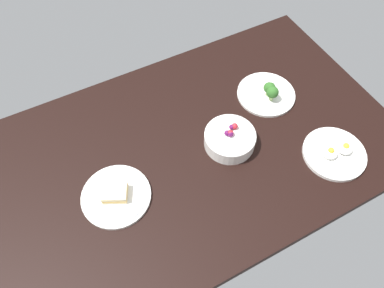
{
  "coord_description": "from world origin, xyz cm",
  "views": [
    {
      "loc": [
        -30.21,
        -57.41,
        105.04
      ],
      "look_at": [
        0.0,
        0.0,
        6.0
      ],
      "focal_mm": 33.53,
      "sensor_mm": 36.0,
      "label": 1
    }
  ],
  "objects_px": {
    "plate_eggs": "(335,153)",
    "plate_sandwich": "(116,195)",
    "plate_broccoli": "(267,93)",
    "bowl_berries": "(230,139)"
  },
  "relations": [
    {
      "from": "plate_eggs",
      "to": "plate_sandwich",
      "type": "distance_m",
      "value": 0.72
    },
    {
      "from": "plate_eggs",
      "to": "plate_sandwich",
      "type": "xyz_separation_m",
      "value": [
        -0.69,
        0.19,
        -0.0
      ]
    },
    {
      "from": "plate_eggs",
      "to": "plate_broccoli",
      "type": "bearing_deg",
      "value": 99.44
    },
    {
      "from": "plate_eggs",
      "to": "plate_sandwich",
      "type": "relative_size",
      "value": 0.96
    },
    {
      "from": "plate_sandwich",
      "to": "plate_broccoli",
      "type": "distance_m",
      "value": 0.65
    },
    {
      "from": "plate_eggs",
      "to": "plate_broccoli",
      "type": "xyz_separation_m",
      "value": [
        -0.05,
        0.32,
        0.0
      ]
    },
    {
      "from": "plate_eggs",
      "to": "bowl_berries",
      "type": "distance_m",
      "value": 0.35
    },
    {
      "from": "plate_sandwich",
      "to": "plate_broccoli",
      "type": "bearing_deg",
      "value": 10.95
    },
    {
      "from": "plate_eggs",
      "to": "plate_sandwich",
      "type": "bearing_deg",
      "value": 164.46
    },
    {
      "from": "plate_eggs",
      "to": "bowl_berries",
      "type": "bearing_deg",
      "value": 144.88
    }
  ]
}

